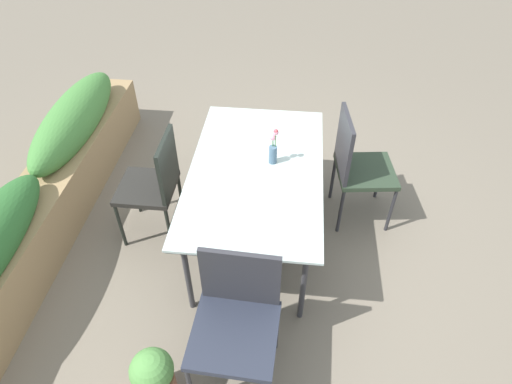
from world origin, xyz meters
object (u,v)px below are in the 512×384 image
(chair_near_right, at_px, (357,163))
(flower_vase, at_px, (273,148))
(potted_plant, at_px, (154,378))
(chair_far_side, at_px, (155,182))
(dining_table, at_px, (256,174))
(chair_end_left, at_px, (237,317))
(planter_box, at_px, (43,195))

(chair_near_right, distance_m, flower_vase, 0.75)
(flower_vase, distance_m, potted_plant, 1.67)
(chair_far_side, xyz_separation_m, potted_plant, (-1.35, -0.32, -0.29))
(dining_table, xyz_separation_m, flower_vase, (0.10, -0.11, 0.17))
(chair_end_left, bearing_deg, dining_table, -87.41)
(flower_vase, bearing_deg, planter_box, 95.52)
(dining_table, height_order, planter_box, planter_box)
(potted_plant, bearing_deg, chair_far_side, 13.50)
(chair_end_left, bearing_deg, flower_vase, -92.91)
(chair_near_right, bearing_deg, flower_vase, -76.19)
(chair_far_side, height_order, flower_vase, flower_vase)
(potted_plant, bearing_deg, flower_vase, -21.04)
(chair_far_side, xyz_separation_m, chair_end_left, (-1.08, -0.77, 0.01))
(chair_far_side, relative_size, chair_near_right, 0.95)
(chair_far_side, distance_m, potted_plant, 1.42)
(planter_box, height_order, potted_plant, planter_box)
(chair_end_left, xyz_separation_m, planter_box, (1.02, 1.68, -0.17))
(chair_near_right, height_order, potted_plant, chair_near_right)
(dining_table, height_order, chair_near_right, chair_near_right)
(chair_end_left, relative_size, chair_near_right, 0.94)
(dining_table, xyz_separation_m, chair_end_left, (-1.09, -0.00, -0.13))
(potted_plant, bearing_deg, planter_box, 43.89)
(flower_vase, xyz_separation_m, potted_plant, (-1.46, 0.56, -0.60))
(chair_far_side, height_order, chair_end_left, chair_far_side)
(dining_table, height_order, potted_plant, dining_table)
(chair_near_right, height_order, planter_box, chair_near_right)
(dining_table, relative_size, chair_far_side, 1.72)
(chair_far_side, xyz_separation_m, flower_vase, (0.11, -0.88, 0.31))
(planter_box, xyz_separation_m, potted_plant, (-1.28, -1.23, -0.13))
(dining_table, xyz_separation_m, chair_far_side, (-0.01, 0.77, -0.14))
(chair_end_left, bearing_deg, chair_near_right, -115.36)
(chair_end_left, distance_m, potted_plant, 0.60)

